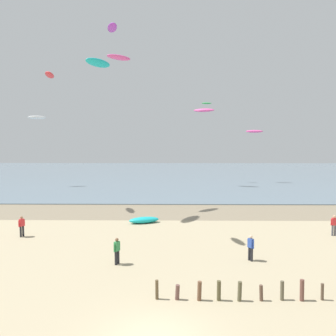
# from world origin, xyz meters

# --- Properties ---
(wet_sand_strip) EXTENTS (120.00, 7.93, 0.01)m
(wet_sand_strip) POSITION_xyz_m (0.00, 23.90, 0.00)
(wet_sand_strip) COLOR #84755B
(wet_sand_strip) RESTS_ON ground
(sea) EXTENTS (160.00, 70.00, 0.10)m
(sea) POSITION_xyz_m (0.00, 62.87, 0.05)
(sea) COLOR slate
(sea) RESTS_ON ground
(groyne_near) EXTENTS (11.51, 0.34, 1.09)m
(groyne_near) POSITION_xyz_m (5.80, 3.46, 0.47)
(groyne_near) COLOR brown
(groyne_near) RESTS_ON ground
(person_nearest_camera) EXTENTS (0.57, 0.22, 1.71)m
(person_nearest_camera) POSITION_xyz_m (14.09, 14.86, 0.92)
(person_nearest_camera) COLOR #4C4C56
(person_nearest_camera) RESTS_ON ground
(person_mid_beach) EXTENTS (0.38, 0.50, 1.71)m
(person_mid_beach) POSITION_xyz_m (5.89, 8.96, 0.92)
(person_mid_beach) COLOR #232328
(person_mid_beach) RESTS_ON ground
(person_left_flank) EXTENTS (0.38, 0.49, 1.71)m
(person_left_flank) POSITION_xyz_m (-2.74, 8.21, 0.92)
(person_left_flank) COLOR #232328
(person_left_flank) RESTS_ON ground
(person_right_flank) EXTENTS (0.38, 0.49, 1.71)m
(person_right_flank) POSITION_xyz_m (-11.48, 14.23, 0.92)
(person_right_flank) COLOR #232328
(person_right_flank) RESTS_ON ground
(grounded_kite) EXTENTS (3.04, 1.83, 0.57)m
(grounded_kite) POSITION_xyz_m (-1.90, 18.92, 0.29)
(grounded_kite) COLOR #19B2B7
(grounded_kite) RESTS_ON ground
(kite_aloft_0) EXTENTS (1.89, 3.18, 0.74)m
(kite_aloft_0) POSITION_xyz_m (-12.80, 25.36, 14.99)
(kite_aloft_0) COLOR red
(kite_aloft_1) EXTENTS (1.25, 2.26, 0.39)m
(kite_aloft_1) POSITION_xyz_m (-3.84, 13.99, 16.43)
(kite_aloft_1) COLOR purple
(kite_aloft_2) EXTENTS (1.84, 0.71, 0.35)m
(kite_aloft_2) POSITION_xyz_m (6.89, 48.87, 14.31)
(kite_aloft_2) COLOR green
(kite_aloft_3) EXTENTS (3.11, 1.32, 0.60)m
(kite_aloft_3) POSITION_xyz_m (15.52, 48.80, 9.31)
(kite_aloft_3) COLOR #E54C99
(kite_aloft_4) EXTENTS (2.93, 2.73, 0.61)m
(kite_aloft_4) POSITION_xyz_m (-5.16, 25.70, 16.94)
(kite_aloft_4) COLOR #E54C99
(kite_aloft_5) EXTENTS (2.69, 3.61, 0.93)m
(kite_aloft_5) POSITION_xyz_m (-6.53, 21.28, 15.39)
(kite_aloft_5) COLOR #19B2B7
(kite_aloft_6) EXTENTS (3.04, 1.83, 0.74)m
(kite_aloft_6) POSITION_xyz_m (-21.56, 43.54, 11.49)
(kite_aloft_6) COLOR white
(kite_aloft_8) EXTENTS (3.68, 2.23, 0.78)m
(kite_aloft_8) POSITION_xyz_m (5.97, 43.85, 12.66)
(kite_aloft_8) COLOR #E54C99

